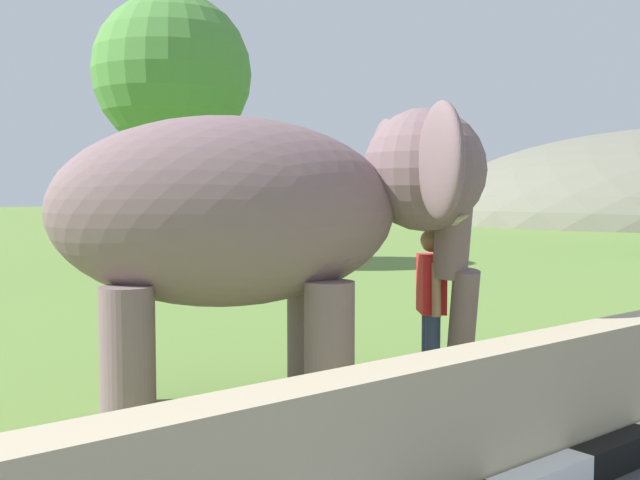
# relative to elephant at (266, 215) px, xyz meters

# --- Properties ---
(barrier_parapet) EXTENTS (28.00, 0.36, 1.00)m
(barrier_parapet) POSITION_rel_elephant_xyz_m (-0.54, -2.46, -1.31)
(barrier_parapet) COLOR tan
(barrier_parapet) RESTS_ON ground_plane
(elephant) EXTENTS (3.99, 3.34, 2.81)m
(elephant) POSITION_rel_elephant_xyz_m (0.00, 0.00, 0.00)
(elephant) COLOR #775E62
(elephant) RESTS_ON ground_plane
(person_handler) EXTENTS (0.47, 0.59, 1.66)m
(person_handler) POSITION_rel_elephant_xyz_m (1.66, -0.47, -0.89)
(person_handler) COLOR navy
(person_handler) RESTS_ON ground_plane
(tree_distant) EXTENTS (4.30, 4.30, 7.41)m
(tree_distant) POSITION_rel_elephant_xyz_m (5.82, 12.97, 3.43)
(tree_distant) COLOR brown
(tree_distant) RESTS_ON ground_plane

